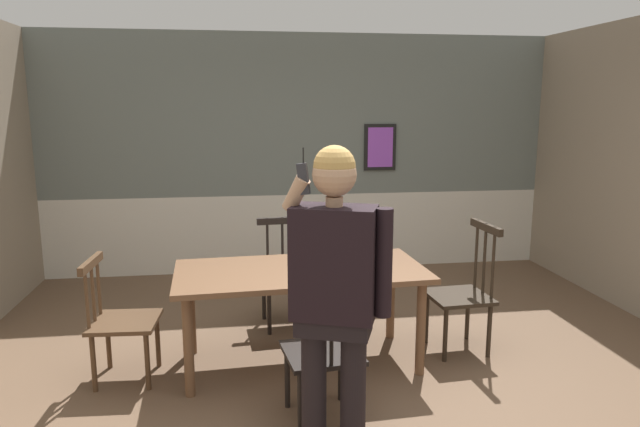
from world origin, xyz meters
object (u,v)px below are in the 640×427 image
at_px(chair_opposite_corner, 286,274).
at_px(person_figure, 335,284).
at_px(dining_table, 301,280).
at_px(chair_near_window, 323,353).
at_px(chair_by_doorway, 463,292).
at_px(chair_at_table_head, 120,320).

distance_m(chair_opposite_corner, person_figure, 2.17).
bearing_deg(dining_table, chair_near_window, -86.74).
xyz_separation_m(dining_table, person_figure, (0.05, -1.26, 0.37)).
distance_m(chair_near_window, person_figure, 0.72).
bearing_deg(chair_by_doorway, dining_table, 89.11).
bearing_deg(chair_by_doorway, chair_at_table_head, 89.00).
distance_m(chair_at_table_head, person_figure, 1.90).
relative_size(dining_table, chair_at_table_head, 2.11).
bearing_deg(chair_near_window, dining_table, 85.93).
bearing_deg(chair_at_table_head, chair_by_doorway, 96.48).
relative_size(chair_near_window, chair_opposite_corner, 0.96).
bearing_deg(chair_opposite_corner, chair_at_table_head, 30.76).
bearing_deg(chair_by_doorway, chair_near_window, 121.51).
bearing_deg(chair_at_table_head, chair_opposite_corner, 128.89).
distance_m(chair_near_window, chair_by_doorway, 1.56).
bearing_deg(chair_near_window, person_figure, -97.50).
height_order(chair_by_doorway, chair_opposite_corner, chair_by_doorway).
height_order(chair_near_window, person_figure, person_figure).
height_order(chair_by_doorway, chair_at_table_head, chair_by_doorway).
bearing_deg(person_figure, dining_table, -67.29).
relative_size(chair_at_table_head, chair_opposite_corner, 0.95).
xyz_separation_m(chair_near_window, chair_opposite_corner, (-0.09, 1.67, 0.01)).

